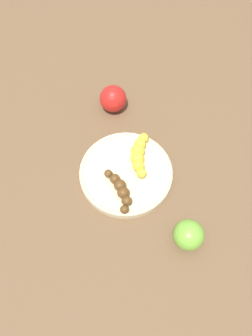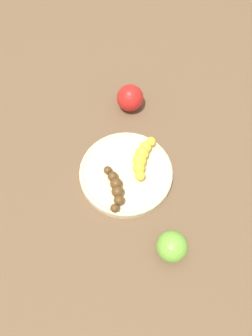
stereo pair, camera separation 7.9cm
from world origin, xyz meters
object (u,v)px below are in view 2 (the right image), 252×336
at_px(fruit_bowl, 126,173).
at_px(banana_overripe, 115,188).
at_px(banana_yellow, 142,157).
at_px(apple_red, 130,98).
at_px(apple_green, 172,246).

relative_size(fruit_bowl, banana_overripe, 2.06).
xyz_separation_m(banana_yellow, apple_red, (0.06, -0.17, -0.00)).
bearing_deg(apple_green, fruit_bowl, -51.04).
bearing_deg(apple_green, banana_overripe, -36.80).
bearing_deg(banana_yellow, apple_red, -64.26).
bearing_deg(apple_green, apple_red, -66.48).
relative_size(banana_overripe, apple_red, 1.53).
height_order(fruit_bowl, banana_overripe, banana_overripe).
distance_m(fruit_bowl, apple_red, 0.21).
bearing_deg(banana_overripe, banana_yellow, 40.77).
distance_m(banana_yellow, apple_green, 0.22).
height_order(apple_red, apple_green, apple_red).
bearing_deg(banana_overripe, apple_red, 71.51).
bearing_deg(apple_red, apple_green, 113.52).
relative_size(banana_yellow, apple_red, 1.70).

